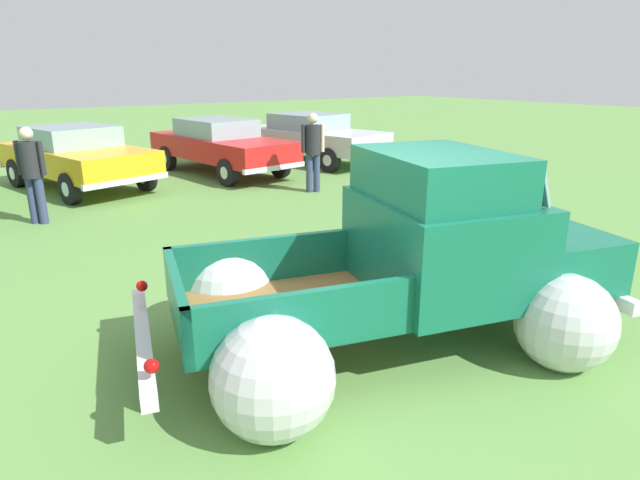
{
  "coord_description": "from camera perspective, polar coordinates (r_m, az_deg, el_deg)",
  "views": [
    {
      "loc": [
        -3.26,
        -3.65,
        2.65
      ],
      "look_at": [
        0.0,
        1.06,
        0.83
      ],
      "focal_mm": 30.18,
      "sensor_mm": 36.0,
      "label": 1
    }
  ],
  "objects": [
    {
      "name": "ground_plane",
      "position": [
        5.57,
        6.31,
        -10.95
      ],
      "size": [
        80.0,
        80.0,
        0.0
      ],
      "primitive_type": "plane",
      "color": "#609347"
    },
    {
      "name": "vintage_pickup_truck",
      "position": [
        5.42,
        10.27,
        -3.12
      ],
      "size": [
        4.95,
        3.62,
        1.96
      ],
      "rotation": [
        0.0,
        0.0,
        -0.26
      ],
      "color": "black",
      "rests_on": "ground"
    },
    {
      "name": "show_car_1",
      "position": [
        13.72,
        -24.41,
        8.21
      ],
      "size": [
        2.94,
        4.58,
        1.43
      ],
      "rotation": [
        0.0,
        0.0,
        -1.31
      ],
      "color": "black",
      "rests_on": "ground"
    },
    {
      "name": "show_car_2",
      "position": [
        14.67,
        -10.55,
        9.98
      ],
      "size": [
        2.41,
        4.88,
        1.43
      ],
      "rotation": [
        0.0,
        0.0,
        -1.43
      ],
      "color": "black",
      "rests_on": "ground"
    },
    {
      "name": "show_car_3",
      "position": [
        16.23,
        -0.86,
        10.98
      ],
      "size": [
        2.91,
        4.8,
        1.43
      ],
      "rotation": [
        0.0,
        0.0,
        -1.34
      ],
      "color": "black",
      "rests_on": "ground"
    },
    {
      "name": "spectator_0",
      "position": [
        10.79,
        -28.25,
        6.62
      ],
      "size": [
        0.48,
        0.48,
        1.72
      ],
      "rotation": [
        0.0,
        0.0,
        3.98
      ],
      "color": "navy",
      "rests_on": "ground"
    },
    {
      "name": "spectator_2",
      "position": [
        12.13,
        -0.76,
        9.8
      ],
      "size": [
        0.53,
        0.43,
        1.76
      ],
      "rotation": [
        0.0,
        0.0,
        1.24
      ],
      "color": "navy",
      "rests_on": "ground"
    }
  ]
}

